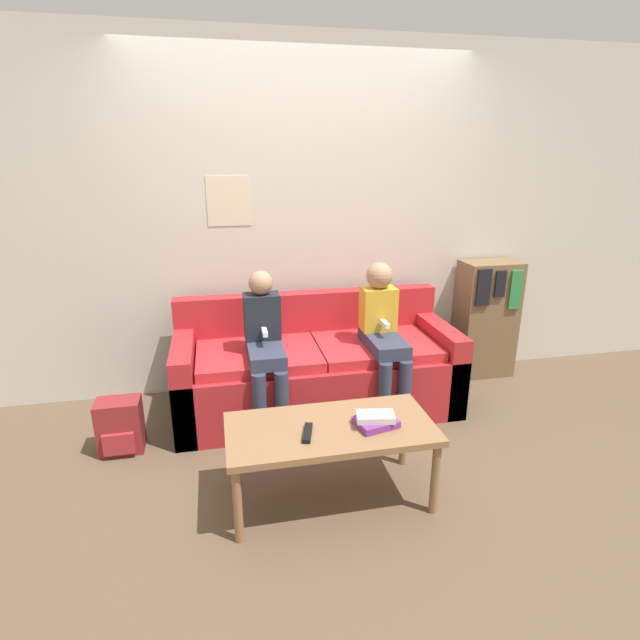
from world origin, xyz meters
TOP-DOWN VIEW (x-y plane):
  - ground_plane at (0.00, 0.00)m, footprint 10.00×10.00m
  - wall_back at (-0.00, 1.00)m, footprint 8.00×0.07m
  - couch at (0.00, 0.51)m, footprint 1.98×0.79m
  - coffee_table at (-0.14, -0.53)m, footprint 1.08×0.52m
  - person_left at (-0.38, 0.31)m, footprint 0.24×0.55m
  - person_right at (0.44, 0.32)m, footprint 0.24×0.55m
  - tv_remote at (-0.27, -0.59)m, footprint 0.08×0.17m
  - book_stack at (0.09, -0.58)m, footprint 0.24×0.20m
  - bookshelf at (1.50, 0.81)m, footprint 0.46×0.31m
  - backpack at (-1.32, 0.19)m, footprint 0.27×0.21m

SIDE VIEW (x-z plane):
  - ground_plane at x=0.00m, z-range 0.00..0.00m
  - backpack at x=-1.32m, z-range 0.00..0.34m
  - couch at x=0.00m, z-range -0.11..0.69m
  - coffee_table at x=-0.14m, z-range 0.17..0.62m
  - tv_remote at x=-0.27m, z-range 0.44..0.47m
  - book_stack at x=0.09m, z-range 0.44..0.51m
  - bookshelf at x=1.50m, z-range 0.00..0.97m
  - person_left at x=-0.38m, z-range 0.07..1.13m
  - person_right at x=0.44m, z-range 0.08..1.16m
  - wall_back at x=0.00m, z-range 0.00..2.60m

